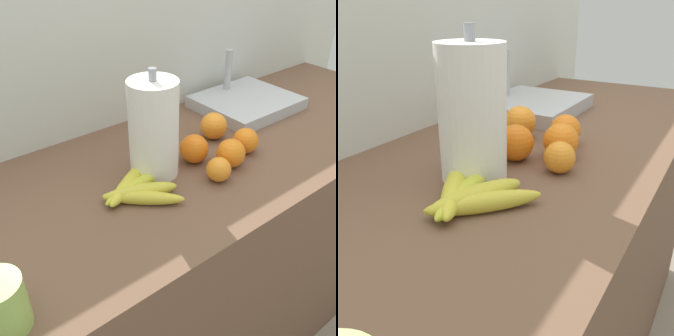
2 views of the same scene
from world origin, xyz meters
TOP-DOWN VIEW (x-y plane):
  - ground_plane at (0.00, 0.00)m, footprint 6.00×6.00m
  - counter at (0.00, 0.00)m, footprint 1.70×0.62m
  - wall_back at (0.00, 0.34)m, footprint 2.10×0.06m
  - banana_bunch at (-0.35, -0.05)m, footprint 0.21×0.22m
  - orange_back_left at (0.01, -0.07)m, footprint 0.07×0.07m
  - orange_front at (-0.15, -0.12)m, footprint 0.06×0.06m
  - orange_far_right at (-0.14, -0.02)m, footprint 0.08×0.08m
  - orange_right at (-0.00, 0.05)m, footprint 0.08×0.08m
  - orange_center at (-0.07, -0.09)m, footprint 0.08×0.08m
  - paper_towel_roll at (-0.25, 0.01)m, footprint 0.13×0.13m
  - sink_basin at (0.25, 0.14)m, footprint 0.33×0.28m
  - mug at (-0.73, -0.21)m, footprint 0.09×0.09m

SIDE VIEW (x-z plane):
  - ground_plane at x=0.00m, z-range 0.00..0.00m
  - counter at x=0.00m, z-range 0.00..0.88m
  - wall_back at x=0.00m, z-range 0.00..1.30m
  - banana_bunch at x=-0.35m, z-range 0.88..0.91m
  - sink_basin at x=0.25m, z-range 0.81..0.99m
  - orange_front at x=-0.15m, z-range 0.88..0.94m
  - orange_back_left at x=0.01m, z-range 0.88..0.95m
  - orange_center at x=-0.07m, z-range 0.88..0.96m
  - orange_far_right at x=-0.14m, z-range 0.88..0.96m
  - orange_right at x=0.00m, z-range 0.88..0.96m
  - mug at x=-0.73m, z-range 0.88..0.98m
  - paper_towel_roll at x=-0.25m, z-range 0.86..1.15m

